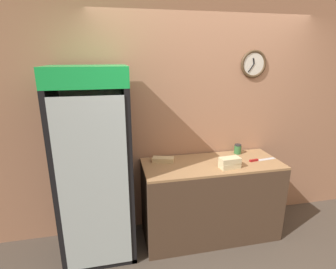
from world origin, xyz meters
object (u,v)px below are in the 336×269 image
Objects in this scene: sandwich_stack_middle at (230,160)px; chefs_knife at (259,160)px; sandwich_stack_bottom at (230,165)px; sandwich_flat_left at (163,160)px; beverage_cooler at (95,158)px; condiment_jar at (238,149)px.

sandwich_stack_middle reaches higher than chefs_knife.
chefs_knife is (0.41, 0.12, -0.02)m from sandwich_stack_bottom.
sandwich_stack_middle is 0.88× the size of sandwich_flat_left.
beverage_cooler is 1.40m from sandwich_stack_bottom.
beverage_cooler is 8.81× the size of sandwich_stack_middle.
chefs_knife is (1.07, -0.20, -0.02)m from sandwich_flat_left.
beverage_cooler is 8.66× the size of sandwich_stack_bottom.
condiment_jar reaches higher than sandwich_flat_left.
sandwich_flat_left is at bearing 169.64° from chefs_knife.
sandwich_stack_bottom is 0.47m from condiment_jar.
sandwich_stack_middle is 0.47m from condiment_jar.
sandwich_flat_left is at bearing 154.62° from sandwich_stack_bottom.
sandwich_stack_middle is (0.00, 0.00, 0.06)m from sandwich_stack_bottom.
sandwich_stack_bottom is 0.67× the size of chefs_knife.
chefs_knife is 0.30m from condiment_jar.
sandwich_stack_middle is at bearing -126.62° from condiment_jar.
sandwich_flat_left is at bearing 154.62° from sandwich_stack_middle.
sandwich_flat_left is at bearing 8.18° from beverage_cooler.
sandwich_stack_middle is at bearing -164.33° from chefs_knife.
sandwich_stack_middle is at bearing -25.38° from sandwich_flat_left.
beverage_cooler is at bearing 171.51° from sandwich_stack_middle.
chefs_knife is at bearing 15.67° from sandwich_stack_middle.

